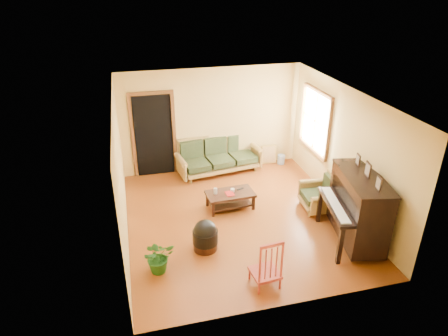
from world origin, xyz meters
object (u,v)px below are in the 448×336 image
object	(u,v)px
armchair	(318,193)
potted_plant	(159,257)
sofa	(219,156)
footstool	(205,239)
ceramic_crock	(281,159)
red_chair	(266,261)
piano	(358,209)
coffee_table	(230,200)

from	to	relation	value
armchair	potted_plant	world-z (taller)	armchair
sofa	footstool	world-z (taller)	sofa
sofa	ceramic_crock	xyz separation A→B (m)	(1.71, 0.08, -0.33)
red_chair	sofa	bearing A→B (deg)	81.05
sofa	potted_plant	bearing A→B (deg)	-127.04
red_chair	potted_plant	world-z (taller)	red_chair
piano	ceramic_crock	size ratio (longest dim) A/B	6.24
red_chair	piano	bearing A→B (deg)	13.84
ceramic_crock	potted_plant	xyz separation A→B (m)	(-3.58, -3.49, 0.17)
red_chair	ceramic_crock	bearing A→B (deg)	59.63
sofa	armchair	bearing A→B (deg)	-62.32
footstool	potted_plant	world-z (taller)	potted_plant
footstool	ceramic_crock	world-z (taller)	footstool
coffee_table	red_chair	size ratio (longest dim) A/B	1.09
sofa	footstool	bearing A→B (deg)	-116.45
footstool	potted_plant	size ratio (longest dim) A/B	0.79
sofa	armchair	size ratio (longest dim) A/B	2.68
armchair	red_chair	bearing A→B (deg)	-129.54
piano	potted_plant	world-z (taller)	piano
coffee_table	piano	distance (m)	2.66
piano	coffee_table	bearing A→B (deg)	150.54
piano	ceramic_crock	distance (m)	3.55
sofa	potted_plant	distance (m)	3.89
armchair	piano	distance (m)	1.24
sofa	footstool	xyz separation A→B (m)	(-0.98, -3.01, -0.23)
piano	footstool	bearing A→B (deg)	-177.55
sofa	potted_plant	world-z (taller)	sofa
coffee_table	piano	bearing A→B (deg)	-40.46
piano	potted_plant	distance (m)	3.70
footstool	red_chair	distance (m)	1.39
armchair	ceramic_crock	size ratio (longest dim) A/B	3.16
coffee_table	footstool	distance (m)	1.51
piano	armchair	bearing A→B (deg)	109.91
armchair	potted_plant	size ratio (longest dim) A/B	1.32
ceramic_crock	potted_plant	world-z (taller)	potted_plant
coffee_table	potted_plant	world-z (taller)	potted_plant
sofa	coffee_table	distance (m)	1.76
red_chair	potted_plant	xyz separation A→B (m)	(-1.63, 0.74, -0.17)
sofa	footstool	size ratio (longest dim) A/B	4.47
sofa	coffee_table	xyz separation A→B (m)	(-0.18, -1.73, -0.26)
red_chair	potted_plant	distance (m)	1.80
piano	ceramic_crock	xyz separation A→B (m)	(-0.10, 3.51, -0.56)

